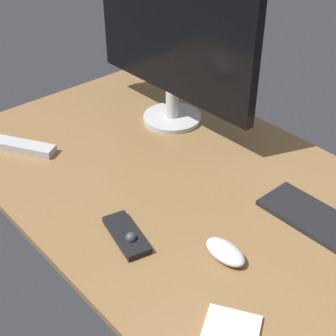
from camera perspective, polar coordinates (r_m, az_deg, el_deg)
desk at (r=138.90cm, az=2.13°, el=-2.18°), size 140.00×84.00×2.00cm
monitor at (r=155.45cm, az=0.52°, el=14.26°), size 62.58×18.65×49.71cm
keyboard at (r=130.08cm, az=17.26°, el=-6.17°), size 35.00×12.49×1.27cm
computer_mouse at (r=117.32cm, az=6.34°, el=-9.19°), size 10.87×6.02×3.17cm
media_remote at (r=121.92cm, az=-4.57°, el=-7.40°), size 16.37×9.20×3.35cm
tv_remote at (r=157.27cm, az=-15.68°, el=2.29°), size 19.19×14.08×2.38cm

